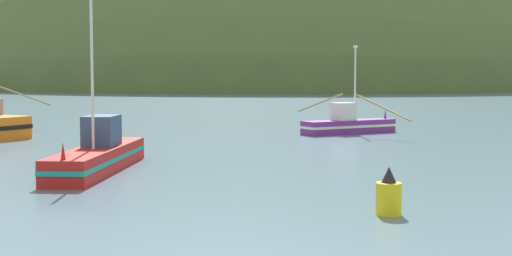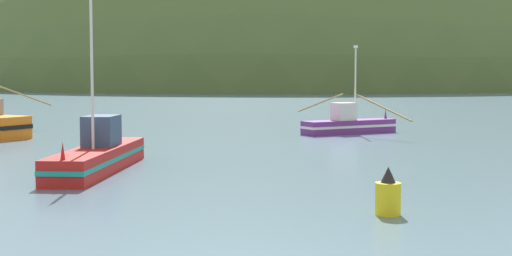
% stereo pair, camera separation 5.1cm
% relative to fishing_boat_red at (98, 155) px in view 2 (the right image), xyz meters
% --- Properties ---
extents(hill_far_right, '(177.46, 141.97, 78.44)m').
position_rel_fishing_boat_red_xyz_m(hill_far_right, '(127.23, 224.34, -0.72)').
color(hill_far_right, '#386633').
rests_on(hill_far_right, ground).
extents(hill_mid_right, '(124.07, 99.25, 107.64)m').
position_rel_fishing_boat_red_xyz_m(hill_mid_right, '(111.49, 216.01, -0.72)').
color(hill_mid_right, '#516B38').
rests_on(hill_mid_right, ground).
extents(hill_far_center, '(142.89, 114.32, 52.32)m').
position_rel_fishing_boat_red_xyz_m(hill_far_center, '(106.02, 216.57, -0.72)').
color(hill_far_center, '#386633').
rests_on(hill_far_center, ground).
extents(hill_mid_left, '(185.36, 148.29, 106.61)m').
position_rel_fishing_boat_red_xyz_m(hill_mid_left, '(48.11, 173.85, -0.72)').
color(hill_mid_left, '#516B38').
rests_on(hill_mid_left, ground).
extents(fishing_boat_red, '(4.28, 10.42, 7.79)m').
position_rel_fishing_boat_red_xyz_m(fishing_boat_red, '(0.00, 0.00, 0.00)').
color(fishing_boat_red, red).
rests_on(fishing_boat_red, ground).
extents(fishing_boat_purple, '(7.35, 12.42, 6.25)m').
position_rel_fishing_boat_red_xyz_m(fishing_boat_purple, '(16.69, 17.22, -0.05)').
color(fishing_boat_purple, '#6B2D84').
rests_on(fishing_boat_purple, ground).
extents(channel_buoy, '(0.80, 0.80, 1.51)m').
position_rel_fishing_boat_red_xyz_m(channel_buoy, '(9.28, -11.85, -0.10)').
color(channel_buoy, yellow).
rests_on(channel_buoy, ground).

